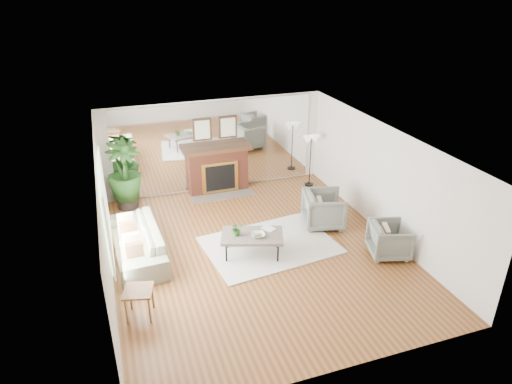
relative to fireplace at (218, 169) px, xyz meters
name	(u,v)px	position (x,y,z in m)	size (l,w,h in m)	color
ground	(257,251)	(0.00, -3.26, -0.66)	(7.00, 7.00, 0.00)	brown
wall_left	(105,223)	(-2.99, -3.26, 0.59)	(0.02, 7.00, 2.50)	silver
wall_right	(384,181)	(2.99, -3.26, 0.59)	(0.02, 7.00, 2.50)	silver
wall_back	(215,145)	(0.00, 0.23, 0.59)	(6.00, 0.02, 2.50)	silver
mirror_panel	(215,146)	(0.00, 0.21, 0.59)	(5.40, 0.04, 2.40)	silver
window_panel	(105,208)	(-2.96, -2.86, 0.69)	(0.04, 2.40, 1.50)	#B2E09E
fireplace	(218,169)	(0.00, 0.00, 0.00)	(1.85, 0.83, 2.05)	maroon
area_rug	(270,245)	(0.34, -3.12, -0.64)	(2.77, 1.98, 0.03)	silver
coffee_table	(252,236)	(-0.15, -3.36, -0.19)	(1.45, 1.12, 0.51)	#675D51
sofa	(137,242)	(-2.45, -2.60, -0.32)	(2.36, 0.92, 0.69)	gray
armchair_back	(324,209)	(1.86, -2.67, -0.24)	(0.90, 0.93, 0.84)	gray
armchair_front	(390,240)	(2.60, -4.27, -0.29)	(0.79, 0.81, 0.74)	gray
side_table	(138,294)	(-2.60, -4.54, -0.19)	(0.59, 0.59, 0.55)	brown
potted_ficus	(124,173)	(-2.45, -0.20, 0.29)	(1.10, 1.10, 1.78)	black
floor_lamp	(311,143)	(2.52, -0.45, 0.59)	(0.48, 0.27, 1.47)	black
tabletop_plant	(237,229)	(-0.45, -3.28, 0.00)	(0.26, 0.22, 0.29)	#2C5720
fruit_bowl	(258,235)	(-0.06, -3.47, -0.11)	(0.28, 0.28, 0.07)	brown
book	(265,230)	(0.16, -3.31, -0.14)	(0.21, 0.28, 0.02)	brown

